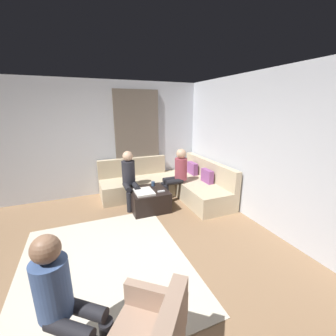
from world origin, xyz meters
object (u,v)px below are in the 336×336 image
(sectional_couch, at_px, (170,185))
(ottoman, at_px, (149,200))
(person_on_couch_back, at_px, (177,173))
(person_on_armchair, at_px, (64,298))
(person_on_couch_side, at_px, (130,177))
(coffee_mug, at_px, (153,184))
(game_remote, at_px, (161,191))

(sectional_couch, distance_m, ottoman, 0.85)
(person_on_couch_back, relative_size, person_on_armchair, 1.02)
(person_on_armchair, bearing_deg, ottoman, -171.63)
(sectional_couch, height_order, ottoman, sectional_couch)
(sectional_couch, relative_size, person_on_couch_back, 2.12)
(person_on_couch_side, bearing_deg, sectional_couch, -171.68)
(person_on_couch_back, bearing_deg, person_on_armchair, 140.43)
(coffee_mug, distance_m, person_on_armchair, 3.17)
(coffee_mug, bearing_deg, person_on_armchair, -31.44)
(coffee_mug, height_order, person_on_armchair, person_on_armchair)
(game_remote, bearing_deg, person_on_armchair, -36.33)
(ottoman, height_order, coffee_mug, coffee_mug)
(ottoman, xyz_separation_m, person_on_couch_back, (-0.22, 0.76, 0.45))
(ottoman, relative_size, person_on_couch_back, 0.63)
(game_remote, relative_size, person_on_armchair, 0.13)
(ottoman, bearing_deg, coffee_mug, 140.71)
(game_remote, distance_m, person_on_couch_back, 0.70)
(game_remote, bearing_deg, person_on_couch_side, -133.45)
(game_remote, distance_m, person_on_armchair, 2.86)
(sectional_couch, bearing_deg, person_on_couch_side, -81.68)
(person_on_armchair, bearing_deg, sectional_couch, -177.32)
(ottoman, distance_m, person_on_couch_back, 0.90)
(ottoman, height_order, person_on_armchair, person_on_armchair)
(sectional_couch, height_order, person_on_armchair, person_on_armchair)
(game_remote, bearing_deg, coffee_mug, -174.29)
(ottoman, bearing_deg, person_on_couch_back, 105.89)
(game_remote, bearing_deg, sectional_couch, 143.51)
(coffee_mug, height_order, game_remote, coffee_mug)
(sectional_couch, distance_m, person_on_armchair, 3.68)
(ottoman, distance_m, coffee_mug, 0.38)
(sectional_couch, height_order, coffee_mug, sectional_couch)
(person_on_armchair, bearing_deg, coffee_mug, -172.40)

